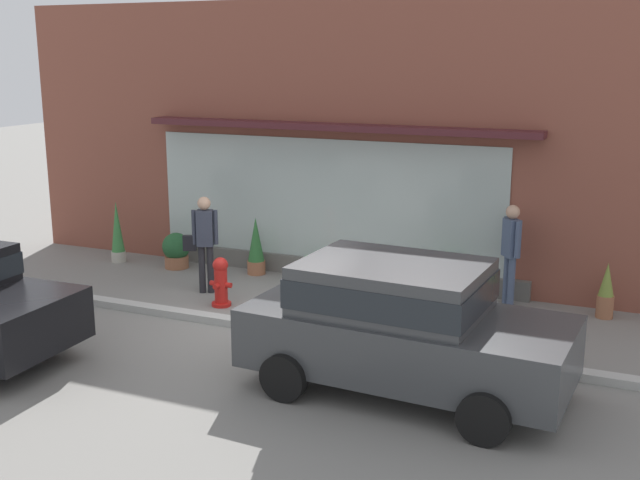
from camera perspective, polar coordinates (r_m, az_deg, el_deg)
ground_plane at (r=12.71m, az=-4.09°, el=-6.18°), size 60.00×60.00×0.00m
curb_strip at (r=12.52m, az=-4.52°, el=-6.20°), size 14.00×0.24×0.12m
storefront at (r=14.96m, az=1.41°, el=6.89°), size 14.00×0.81×5.23m
fire_hydrant at (r=13.60m, az=-7.20°, el=-2.98°), size 0.41×0.37×0.86m
pedestrian_with_handbag at (r=14.24m, az=-8.40°, el=0.21°), size 0.62×0.34×1.77m
pedestrian_passerby at (r=13.74m, az=13.66°, el=-0.46°), size 0.35×0.41×1.77m
parked_car_dark_gray at (r=10.06m, az=5.88°, el=-5.85°), size 4.19×2.21×1.70m
potted_plant_window_center at (r=14.11m, az=8.97°, el=-2.62°), size 0.54×0.54×0.77m
potted_plant_by_entrance at (r=15.46m, az=-4.66°, el=-0.50°), size 0.36×0.36×1.14m
potted_plant_corner_tall at (r=16.83m, az=-14.47°, el=0.51°), size 0.30×0.30×1.28m
potted_plant_near_hydrant at (r=15.06m, az=-0.76°, el=-1.95°), size 0.36×0.36×0.50m
potted_plant_trailing_edge at (r=13.72m, az=20.01°, el=-3.55°), size 0.28×0.28×0.93m
potted_plant_doorstep at (r=16.16m, az=-10.37°, el=-0.72°), size 0.56×0.56×0.72m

